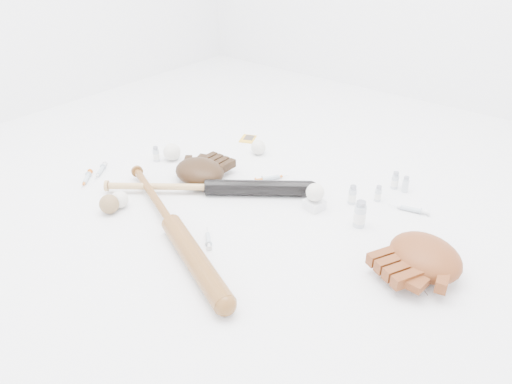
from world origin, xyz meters
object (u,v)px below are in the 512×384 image
Objects in this scene: bat_dark at (208,187)px; glove_dark at (200,171)px; pedestal at (314,204)px; bat_wood at (172,224)px.

glove_dark is at bearing 112.70° from bat_dark.
bat_dark is at bearing -156.20° from pedestal.
bat_wood is 14.33× the size of pedestal.
bat_dark is at bearing 131.84° from bat_wood.
bat_wood reaches higher than pedestal.
bat_wood is 0.53m from pedestal.
bat_dark is 0.91× the size of bat_wood.
bat_wood is at bearing -124.32° from pedestal.
pedestal is (0.39, 0.17, -0.01)m from bat_dark.
bat_wood is at bearing -109.23° from bat_dark.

